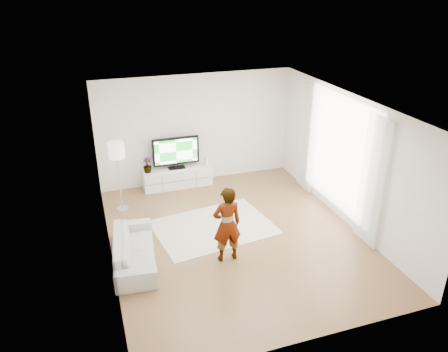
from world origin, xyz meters
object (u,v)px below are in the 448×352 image
object	(u,v)px
rug	(214,227)
media_console	(177,177)
television	(176,152)
floor_lamp	(117,153)
player	(227,224)
sofa	(134,249)

from	to	relation	value
rug	media_console	bearing A→B (deg)	96.87
television	floor_lamp	size ratio (longest dim) A/B	0.72
player	sofa	world-z (taller)	player
rug	floor_lamp	xyz separation A→B (m)	(-1.77, 1.46, 1.38)
media_console	rug	world-z (taller)	media_console
player	floor_lamp	bearing A→B (deg)	-58.84
media_console	television	xyz separation A→B (m)	(0.00, 0.03, 0.69)
sofa	floor_lamp	size ratio (longest dim) A/B	1.15
player	media_console	bearing A→B (deg)	-88.21
sofa	player	bearing A→B (deg)	-99.31
rug	sofa	bearing A→B (deg)	-158.03
television	sofa	bearing A→B (deg)	-116.62
television	rug	bearing A→B (deg)	-83.21
player	floor_lamp	distance (m)	3.19
player	floor_lamp	world-z (taller)	floor_lamp
sofa	floor_lamp	xyz separation A→B (m)	(0.01, 2.18, 1.11)
rug	sofa	world-z (taller)	sofa
television	floor_lamp	world-z (taller)	floor_lamp
television	player	world-z (taller)	player
floor_lamp	rug	bearing A→B (deg)	-39.59
media_console	television	world-z (taller)	television
player	television	bearing A→B (deg)	-88.23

